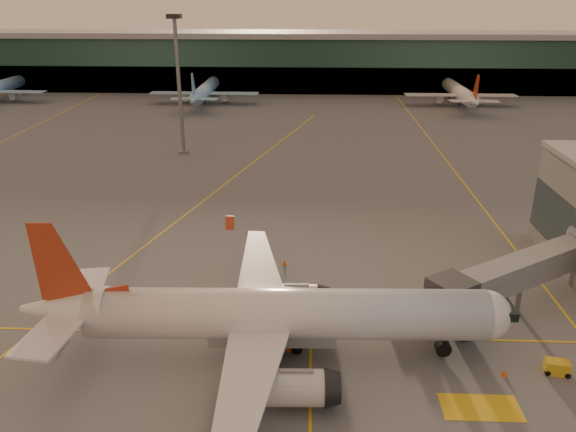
{
  "coord_description": "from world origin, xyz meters",
  "views": [
    {
      "loc": [
        4.75,
        -38.78,
        29.61
      ],
      "look_at": [
        2.17,
        21.98,
        5.0
      ],
      "focal_mm": 35.0,
      "sensor_mm": 36.0,
      "label": 1
    }
  ],
  "objects_px": {
    "gpu_cart": "(557,367)",
    "pushback_tug": "(406,315)",
    "catering_truck": "(276,314)",
    "main_airplane": "(270,316)"
  },
  "relations": [
    {
      "from": "catering_truck",
      "to": "gpu_cart",
      "type": "height_order",
      "value": "catering_truck"
    },
    {
      "from": "catering_truck",
      "to": "pushback_tug",
      "type": "relative_size",
      "value": 1.74
    },
    {
      "from": "catering_truck",
      "to": "gpu_cart",
      "type": "relative_size",
      "value": 3.17
    },
    {
      "from": "main_airplane",
      "to": "gpu_cart",
      "type": "bearing_deg",
      "value": -5.03
    },
    {
      "from": "gpu_cart",
      "to": "pushback_tug",
      "type": "distance_m",
      "value": 13.48
    },
    {
      "from": "main_airplane",
      "to": "gpu_cart",
      "type": "relative_size",
      "value": 19.11
    },
    {
      "from": "main_airplane",
      "to": "catering_truck",
      "type": "xyz_separation_m",
      "value": [
        0.37,
        2.26,
        -1.23
      ]
    },
    {
      "from": "gpu_cart",
      "to": "catering_truck",
      "type": "bearing_deg",
      "value": -178.05
    },
    {
      "from": "pushback_tug",
      "to": "catering_truck",
      "type": "bearing_deg",
      "value": -160.66
    },
    {
      "from": "main_airplane",
      "to": "gpu_cart",
      "type": "xyz_separation_m",
      "value": [
        23.9,
        -1.31,
        -3.5
      ]
    }
  ]
}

